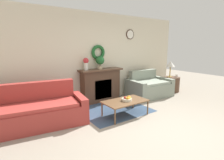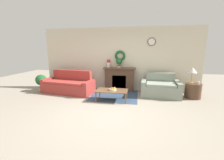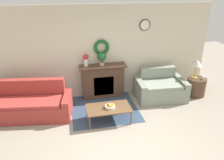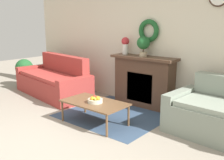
{
  "view_description": "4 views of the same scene",
  "coord_description": "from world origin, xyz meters",
  "px_view_note": "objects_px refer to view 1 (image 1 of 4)",
  "views": [
    {
      "loc": [
        -2.7,
        -2.04,
        1.73
      ],
      "look_at": [
        -0.19,
        1.56,
        0.85
      ],
      "focal_mm": 28.0,
      "sensor_mm": 36.0,
      "label": 1
    },
    {
      "loc": [
        0.8,
        -3.84,
        1.79
      ],
      "look_at": [
        -0.14,
        1.6,
        0.65
      ],
      "focal_mm": 24.0,
      "sensor_mm": 36.0,
      "label": 2
    },
    {
      "loc": [
        -0.99,
        -3.41,
        3.17
      ],
      "look_at": [
        0.13,
        1.65,
        0.9
      ],
      "focal_mm": 35.0,
      "sensor_mm": 36.0,
      "label": 3
    },
    {
      "loc": [
        2.84,
        -1.87,
        1.71
      ],
      "look_at": [
        0.17,
        1.33,
        0.76
      ],
      "focal_mm": 42.0,
      "sensor_mm": 36.0,
      "label": 4
    }
  ],
  "objects_px": {
    "fireplace": "(101,85)",
    "mug": "(177,76)",
    "fruit_bowl": "(127,99)",
    "loveseat_right": "(149,87)",
    "coffee_table": "(125,102)",
    "vase_on_mantel_left": "(86,63)",
    "couch_left": "(36,112)",
    "table_lamp": "(170,65)",
    "potted_plant_on_mantel": "(100,61)",
    "side_table_by_loveseat": "(172,84)"
  },
  "relations": [
    {
      "from": "couch_left",
      "to": "vase_on_mantel_left",
      "type": "xyz_separation_m",
      "value": [
        1.57,
        0.67,
        0.91
      ]
    },
    {
      "from": "mug",
      "to": "potted_plant_on_mantel",
      "type": "relative_size",
      "value": 0.25
    },
    {
      "from": "coffee_table",
      "to": "vase_on_mantel_left",
      "type": "distance_m",
      "value": 1.65
    },
    {
      "from": "couch_left",
      "to": "side_table_by_loveseat",
      "type": "distance_m",
      "value": 4.87
    },
    {
      "from": "loveseat_right",
      "to": "side_table_by_loveseat",
      "type": "relative_size",
      "value": 2.62
    },
    {
      "from": "mug",
      "to": "coffee_table",
      "type": "bearing_deg",
      "value": -166.89
    },
    {
      "from": "fireplace",
      "to": "side_table_by_loveseat",
      "type": "distance_m",
      "value": 2.88
    },
    {
      "from": "fireplace",
      "to": "loveseat_right",
      "type": "height_order",
      "value": "fireplace"
    },
    {
      "from": "fireplace",
      "to": "side_table_by_loveseat",
      "type": "xyz_separation_m",
      "value": [
        2.82,
        -0.53,
        -0.24
      ]
    },
    {
      "from": "fireplace",
      "to": "fruit_bowl",
      "type": "height_order",
      "value": "fireplace"
    },
    {
      "from": "couch_left",
      "to": "table_lamp",
      "type": "distance_m",
      "value": 4.86
    },
    {
      "from": "loveseat_right",
      "to": "fruit_bowl",
      "type": "xyz_separation_m",
      "value": [
        -1.73,
        -0.9,
        0.11
      ]
    },
    {
      "from": "fireplace",
      "to": "mug",
      "type": "distance_m",
      "value": 3.02
    },
    {
      "from": "vase_on_mantel_left",
      "to": "loveseat_right",
      "type": "bearing_deg",
      "value": -12.18
    },
    {
      "from": "couch_left",
      "to": "coffee_table",
      "type": "height_order",
      "value": "couch_left"
    },
    {
      "from": "vase_on_mantel_left",
      "to": "side_table_by_loveseat",
      "type": "bearing_deg",
      "value": -9.17
    },
    {
      "from": "loveseat_right",
      "to": "side_table_by_loveseat",
      "type": "bearing_deg",
      "value": 0.33
    },
    {
      "from": "coffee_table",
      "to": "fruit_bowl",
      "type": "height_order",
      "value": "fruit_bowl"
    },
    {
      "from": "fruit_bowl",
      "to": "table_lamp",
      "type": "relative_size",
      "value": 0.43
    },
    {
      "from": "couch_left",
      "to": "table_lamp",
      "type": "bearing_deg",
      "value": 10.87
    },
    {
      "from": "loveseat_right",
      "to": "potted_plant_on_mantel",
      "type": "xyz_separation_m",
      "value": [
        -1.68,
        0.44,
        0.95
      ]
    },
    {
      "from": "fireplace",
      "to": "couch_left",
      "type": "xyz_separation_m",
      "value": [
        -2.05,
        -0.67,
        -0.2
      ]
    },
    {
      "from": "coffee_table",
      "to": "side_table_by_loveseat",
      "type": "distance_m",
      "value": 3.04
    },
    {
      "from": "table_lamp",
      "to": "fireplace",
      "type": "bearing_deg",
      "value": 170.3
    },
    {
      "from": "couch_left",
      "to": "potted_plant_on_mantel",
      "type": "bearing_deg",
      "value": 26.36
    },
    {
      "from": "fireplace",
      "to": "coffee_table",
      "type": "distance_m",
      "value": 1.35
    },
    {
      "from": "side_table_by_loveseat",
      "to": "mug",
      "type": "bearing_deg",
      "value": -37.87
    },
    {
      "from": "coffee_table",
      "to": "table_lamp",
      "type": "xyz_separation_m",
      "value": [
        2.85,
        0.87,
        0.67
      ]
    },
    {
      "from": "fireplace",
      "to": "potted_plant_on_mantel",
      "type": "bearing_deg",
      "value": -148.23
    },
    {
      "from": "table_lamp",
      "to": "couch_left",
      "type": "bearing_deg",
      "value": -177.65
    },
    {
      "from": "couch_left",
      "to": "side_table_by_loveseat",
      "type": "relative_size",
      "value": 3.89
    },
    {
      "from": "mug",
      "to": "fruit_bowl",
      "type": "bearing_deg",
      "value": -166.38
    },
    {
      "from": "fireplace",
      "to": "loveseat_right",
      "type": "xyz_separation_m",
      "value": [
        1.66,
        -0.46,
        -0.2
      ]
    },
    {
      "from": "loveseat_right",
      "to": "vase_on_mantel_left",
      "type": "distance_m",
      "value": 2.37
    },
    {
      "from": "coffee_table",
      "to": "loveseat_right",
      "type": "bearing_deg",
      "value": 26.59
    },
    {
      "from": "loveseat_right",
      "to": "coffee_table",
      "type": "bearing_deg",
      "value": -149.58
    },
    {
      "from": "vase_on_mantel_left",
      "to": "fireplace",
      "type": "bearing_deg",
      "value": -0.67
    },
    {
      "from": "couch_left",
      "to": "mug",
      "type": "relative_size",
      "value": 22.2
    },
    {
      "from": "loveseat_right",
      "to": "vase_on_mantel_left",
      "type": "xyz_separation_m",
      "value": [
        -2.14,
        0.46,
        0.91
      ]
    },
    {
      "from": "side_table_by_loveseat",
      "to": "loveseat_right",
      "type": "bearing_deg",
      "value": 176.5
    },
    {
      "from": "mug",
      "to": "vase_on_mantel_left",
      "type": "distance_m",
      "value": 3.54
    },
    {
      "from": "loveseat_right",
      "to": "fruit_bowl",
      "type": "height_order",
      "value": "loveseat_right"
    },
    {
      "from": "loveseat_right",
      "to": "side_table_by_loveseat",
      "type": "distance_m",
      "value": 1.17
    },
    {
      "from": "fruit_bowl",
      "to": "potted_plant_on_mantel",
      "type": "bearing_deg",
      "value": 88.11
    },
    {
      "from": "coffee_table",
      "to": "mug",
      "type": "relative_size",
      "value": 10.99
    },
    {
      "from": "fireplace",
      "to": "loveseat_right",
      "type": "relative_size",
      "value": 0.92
    },
    {
      "from": "mug",
      "to": "vase_on_mantel_left",
      "type": "height_order",
      "value": "vase_on_mantel_left"
    },
    {
      "from": "couch_left",
      "to": "coffee_table",
      "type": "distance_m",
      "value": 2.06
    },
    {
      "from": "table_lamp",
      "to": "coffee_table",
      "type": "bearing_deg",
      "value": -163.09
    },
    {
      "from": "fireplace",
      "to": "mug",
      "type": "bearing_deg",
      "value": -12.0
    }
  ]
}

